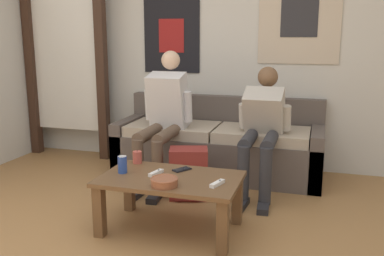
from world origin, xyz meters
TOP-DOWN VIEW (x-y plane):
  - wall_back at (0.00, 2.37)m, footprint 10.00×0.07m
  - door_frame at (-1.69, 2.16)m, footprint 1.00×0.10m
  - couch at (0.11, 2.00)m, footprint 2.02×0.73m
  - coffee_table at (0.08, 0.64)m, footprint 0.97×0.59m
  - person_seated_adult at (-0.33, 1.61)m, footprint 0.47×0.89m
  - person_seated_teen at (0.58, 1.64)m, footprint 0.47×0.95m
  - backpack at (0.02, 1.27)m, footprint 0.37×0.31m
  - ceramic_bowl at (0.11, 0.46)m, footprint 0.18×0.18m
  - pillar_candle at (-0.27, 0.88)m, footprint 0.07×0.07m
  - drink_can_blue at (-0.27, 0.63)m, footprint 0.07×0.07m
  - game_controller_near_left at (0.44, 0.57)m, footprint 0.08×0.15m
  - game_controller_near_right at (-0.03, 0.66)m, footprint 0.07×0.15m
  - cell_phone at (0.11, 0.81)m, footprint 0.13×0.15m

SIDE VIEW (x-z plane):
  - backpack at x=0.02m, z-range -0.01..0.42m
  - couch at x=0.11m, z-range -0.10..0.64m
  - coffee_table at x=0.08m, z-range 0.12..0.52m
  - cell_phone at x=0.11m, z-range 0.39..0.41m
  - game_controller_near_left at x=0.44m, z-range 0.39..0.42m
  - game_controller_near_right at x=-0.03m, z-range 0.39..0.42m
  - ceramic_bowl at x=0.11m, z-range 0.40..0.45m
  - pillar_candle at x=-0.27m, z-range 0.39..0.49m
  - drink_can_blue at x=-0.27m, z-range 0.39..0.52m
  - person_seated_teen at x=0.58m, z-range 0.06..1.14m
  - person_seated_adult at x=-0.33m, z-range 0.04..1.26m
  - door_frame at x=-1.69m, z-range 0.12..2.27m
  - wall_back at x=0.00m, z-range 0.00..2.55m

